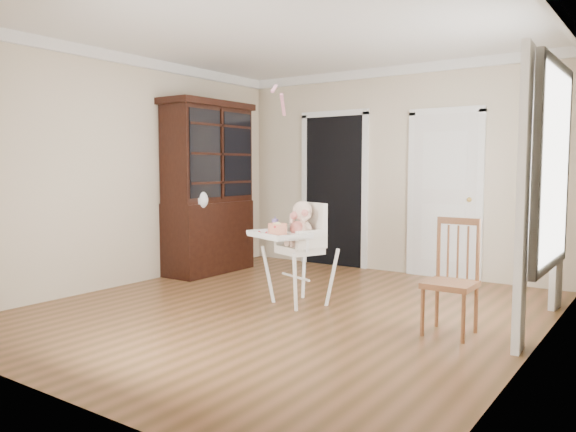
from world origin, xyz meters
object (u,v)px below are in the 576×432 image
Objects in this scene: high_chair at (299,241)px; china_cabinet at (208,188)px; sippy_cup at (275,225)px; cake at (278,229)px; dining_chair at (451,281)px.

china_cabinet reaches higher than high_chair.
sippy_cup is 1.90m from china_cabinet.
cake is 0.30m from sippy_cup.
china_cabinet is at bearing 150.92° from cake.
cake is 2.18m from china_cabinet.
high_chair is 2.16m from china_cabinet.
cake is 0.11× the size of china_cabinet.
china_cabinet is (-1.88, 1.05, 0.34)m from cake.
china_cabinet is (-1.69, 0.82, 0.32)m from sippy_cup.
high_chair is at bearing 8.38° from sippy_cup.
sippy_cup is 0.17× the size of dining_chair.
sippy_cup is (-0.19, 0.23, 0.01)m from cake.
china_cabinet is at bearing 179.72° from high_chair.
dining_chair is at bearing 4.78° from cake.
sippy_cup is at bearing -150.20° from high_chair.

